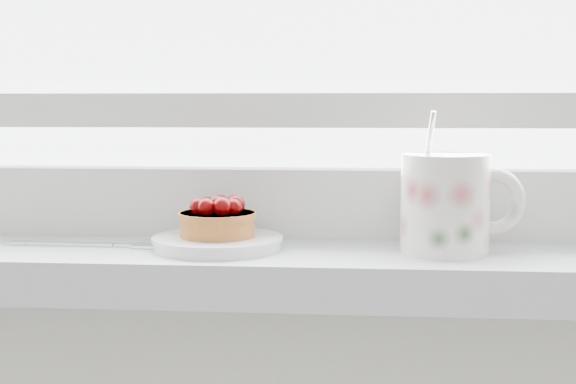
# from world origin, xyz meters

# --- Properties ---
(saucer) EXTENTS (0.12, 0.12, 0.01)m
(saucer) POSITION_xyz_m (-0.04, 1.88, 0.95)
(saucer) COLOR white
(saucer) RESTS_ON windowsill
(raspberry_tart) EXTENTS (0.07, 0.07, 0.04)m
(raspberry_tart) POSITION_xyz_m (-0.04, 1.88, 0.97)
(raspberry_tart) COLOR #975421
(raspberry_tart) RESTS_ON saucer
(floral_mug) EXTENTS (0.12, 0.09, 0.13)m
(floral_mug) POSITION_xyz_m (0.18, 1.88, 0.99)
(floral_mug) COLOR silver
(floral_mug) RESTS_ON windowsill
(fork) EXTENTS (0.18, 0.02, 0.00)m
(fork) POSITION_xyz_m (-0.15, 1.88, 0.94)
(fork) COLOR silver
(fork) RESTS_ON windowsill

